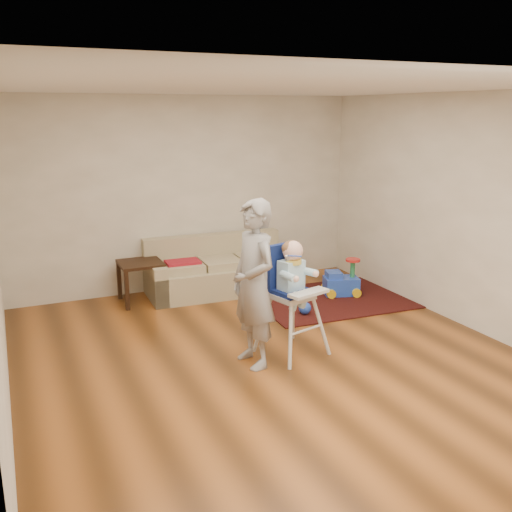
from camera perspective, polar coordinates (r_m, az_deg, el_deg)
name	(u,v)px	position (r m, az deg, el deg)	size (l,w,h in m)	color
ground	(272,358)	(6.00, 1.60, -10.17)	(5.50, 5.50, 0.00)	#4B2A10
room_envelope	(251,172)	(5.96, -0.50, 8.45)	(5.04, 5.52, 2.72)	beige
sofa	(219,266)	(7.97, -3.68, -0.97)	(2.03, 0.90, 0.77)	tan
side_table	(141,282)	(7.73, -11.38, -2.56)	(0.55, 0.55, 0.55)	black
area_rug	(330,299)	(7.80, 7.41, -4.32)	(2.00, 1.50, 0.02)	black
ride_on_toy	(341,277)	(7.93, 8.54, -2.05)	(0.46, 0.33, 0.51)	blue
toy_ball	(305,308)	(7.17, 4.91, -5.21)	(0.16, 0.16, 0.16)	blue
high_chair	(292,300)	(5.92, 3.62, -4.40)	(0.69, 0.69, 1.23)	silver
adult	(254,284)	(5.58, -0.22, -2.83)	(0.61, 0.40, 1.68)	#949496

